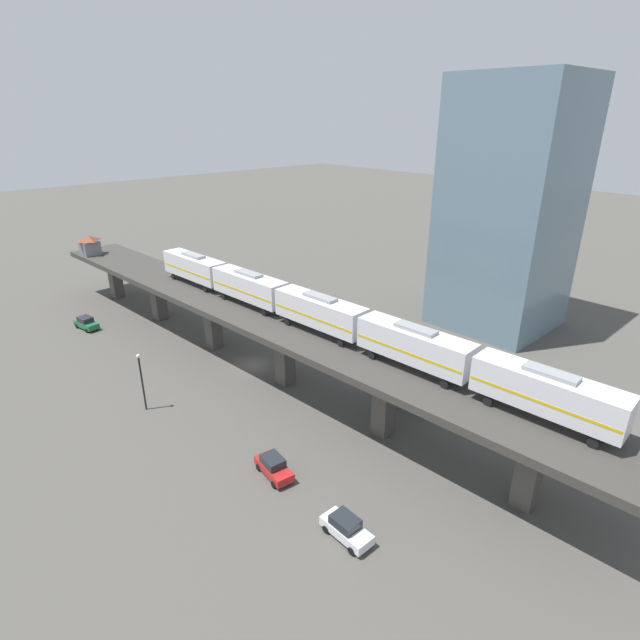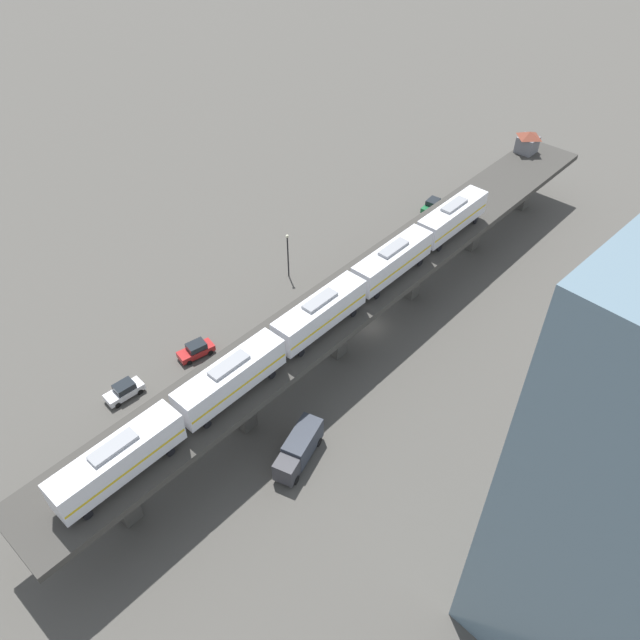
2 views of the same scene
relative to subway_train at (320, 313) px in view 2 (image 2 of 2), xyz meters
name	(u,v)px [view 2 (image 2 of 2)]	position (x,y,z in m)	size (l,w,h in m)	color
ground_plane	(370,326)	(2.01, -10.98, -10.37)	(400.00, 400.00, 0.00)	#4C4944
elevated_viaduct	(374,285)	(2.02, -11.16, -3.65)	(13.43, 92.32, 7.83)	#393733
subway_train	(320,313)	(0.00, 0.00, 0.00)	(6.24, 62.46, 4.45)	silver
signal_hut	(528,141)	(6.66, -51.99, -0.74)	(3.39, 3.39, 3.40)	slate
street_car_green	(432,205)	(13.56, -38.50, -9.43)	(2.51, 4.64, 1.89)	#1E6638
street_car_red	(196,350)	(13.27, 7.97, -9.43)	(2.43, 4.61, 1.89)	#AD1E1E
street_car_white	(124,391)	(13.65, 17.64, -9.43)	(2.01, 4.43, 1.89)	silver
delivery_truck	(299,448)	(-6.47, 9.36, -8.61)	(4.57, 7.54, 3.20)	#333338
street_lamp	(288,252)	(17.00, -10.56, -6.26)	(0.44, 0.44, 6.94)	black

